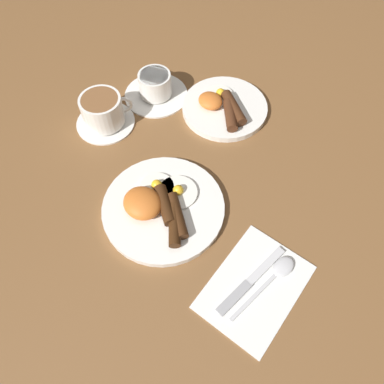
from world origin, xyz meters
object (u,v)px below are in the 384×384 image
object	(u,v)px
breakfast_plate_far	(224,107)
spoon	(277,273)
teacup_near	(103,112)
teacup_far	(155,87)
knife	(248,283)
breakfast_plate_near	(162,207)

from	to	relation	value
breakfast_plate_far	spoon	world-z (taller)	breakfast_plate_far
breakfast_plate_far	teacup_near	world-z (taller)	teacup_near
breakfast_plate_far	teacup_far	size ratio (longest dim) A/B	1.31
knife	spoon	size ratio (longest dim) A/B	1.05
breakfast_plate_near	teacup_near	size ratio (longest dim) A/B	1.80
teacup_near	spoon	bearing A→B (deg)	-3.02
breakfast_plate_far	teacup_far	distance (m)	0.18
knife	teacup_far	bearing A→B (deg)	67.75
breakfast_plate_near	teacup_near	world-z (taller)	teacup_near
breakfast_plate_near	teacup_near	xyz separation A→B (m)	(-0.27, 0.08, 0.02)
breakfast_plate_far	spoon	bearing A→B (deg)	-36.15
teacup_far	knife	size ratio (longest dim) A/B	0.91
breakfast_plate_near	teacup_near	bearing A→B (deg)	164.08
breakfast_plate_near	teacup_far	size ratio (longest dim) A/B	1.57
teacup_far	knife	distance (m)	0.54
teacup_near	spoon	distance (m)	0.53
knife	breakfast_plate_far	bearing A→B (deg)	49.47
breakfast_plate_far	knife	distance (m)	0.44
knife	spoon	distance (m)	0.06
breakfast_plate_far	knife	world-z (taller)	breakfast_plate_far
teacup_far	knife	bearing A→B (deg)	-25.45
teacup_near	knife	distance (m)	0.51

